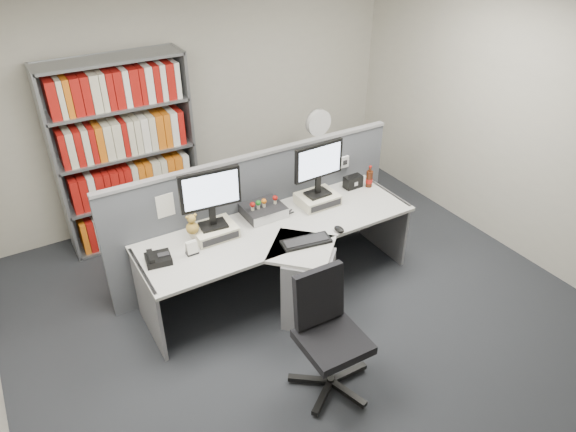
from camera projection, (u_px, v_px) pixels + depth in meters
ground at (326, 339)px, 4.60m from camera, size 5.50×5.50×0.00m
room_shell at (336, 153)px, 3.65m from camera, size 5.04×5.54×2.72m
partition at (257, 211)px, 5.17m from camera, size 3.00×0.08×1.27m
desk at (291, 262)px, 4.79m from camera, size 2.60×1.20×0.72m
monitor_riser_left at (214, 231)px, 4.66m from camera, size 0.38×0.31×0.10m
monitor_riser_right at (318, 199)px, 5.13m from camera, size 0.38×0.31×0.10m
monitor_left at (211, 194)px, 4.46m from camera, size 0.53×0.19×0.54m
monitor_right at (319, 165)px, 4.94m from camera, size 0.52×0.18×0.53m
desktop_pc at (263, 210)px, 4.95m from camera, size 0.37×0.33×0.10m
figurines at (263, 202)px, 4.88m from camera, size 0.29×0.05×0.09m
keyboard at (306, 241)px, 4.58m from camera, size 0.46×0.24×0.03m
mouse at (339, 229)px, 4.73m from camera, size 0.07×0.12×0.04m
desk_phone at (158, 259)px, 4.34m from camera, size 0.23×0.22×0.09m
desk_calendar at (192, 249)px, 4.43m from camera, size 0.10×0.08×0.12m
plush_toy at (192, 225)px, 4.49m from camera, size 0.11×0.11×0.19m
speaker at (353, 182)px, 5.40m from camera, size 0.19×0.10×0.13m
cola_bottle at (369, 179)px, 5.40m from camera, size 0.07×0.07×0.23m
shelving_unit at (126, 156)px, 5.47m from camera, size 1.41×0.40×2.00m
filing_cabinet at (316, 178)px, 6.39m from camera, size 0.45×0.61×0.70m
desk_fan at (318, 126)px, 6.02m from camera, size 0.31×0.19×0.53m
office_chair at (327, 330)px, 3.95m from camera, size 0.63×0.66×0.99m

